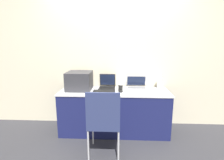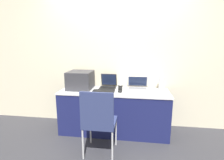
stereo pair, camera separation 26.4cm
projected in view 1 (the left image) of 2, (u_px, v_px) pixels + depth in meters
The scene contains 11 objects.
ground_plane at pixel (113, 140), 2.80m from camera, with size 14.00×14.00×0.00m, color #333338.
wall_back at pixel (115, 55), 3.17m from camera, with size 8.00×0.05×2.60m.
table at pixel (114, 111), 3.01m from camera, with size 1.83×0.62×0.73m.
printer at pixel (79, 80), 2.98m from camera, with size 0.41×0.41×0.31m.
laptop_left at pixel (107, 85), 3.12m from camera, with size 0.29×0.31×0.24m.
laptop_right at pixel (137, 85), 3.11m from camera, with size 0.36×0.29×0.21m.
external_keyboard at pixel (104, 91), 2.88m from camera, with size 0.36×0.13×0.02m.
coffee_cup at pixel (121, 88), 2.92m from camera, with size 0.08×0.08×0.11m.
mouse at pixel (121, 91), 2.84m from camera, with size 0.08×0.05×0.04m.
metal_pitcher at pixel (160, 82), 3.07m from camera, with size 0.09×0.09×0.26m.
chair at pixel (104, 119), 2.29m from camera, with size 0.43×0.43×0.93m.
Camera 1 is at (0.10, -2.53, 1.52)m, focal length 28.00 mm.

